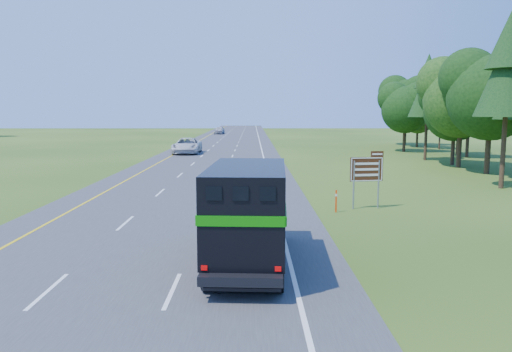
{
  "coord_description": "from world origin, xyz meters",
  "views": [
    {
      "loc": [
        4.19,
        -12.16,
        5.27
      ],
      "look_at": [
        4.39,
        14.47,
        1.84
      ],
      "focal_mm": 35.0,
      "sensor_mm": 36.0,
      "label": 1
    }
  ],
  "objects_px": {
    "white_suv": "(187,146)",
    "far_car": "(219,130)",
    "exit_sign": "(367,172)",
    "horse_truck": "(249,211)"
  },
  "relations": [
    {
      "from": "horse_truck",
      "to": "white_suv",
      "type": "bearing_deg",
      "value": 103.03
    },
    {
      "from": "far_car",
      "to": "horse_truck",
      "type": "bearing_deg",
      "value": -81.83
    },
    {
      "from": "far_car",
      "to": "exit_sign",
      "type": "xyz_separation_m",
      "value": [
        14.06,
        -92.06,
        1.12
      ]
    },
    {
      "from": "horse_truck",
      "to": "exit_sign",
      "type": "relative_size",
      "value": 2.52
    },
    {
      "from": "white_suv",
      "to": "far_car",
      "type": "xyz_separation_m",
      "value": [
        0.44,
        55.99,
        -0.1
      ]
    },
    {
      "from": "white_suv",
      "to": "exit_sign",
      "type": "distance_m",
      "value": 38.89
    },
    {
      "from": "horse_truck",
      "to": "far_car",
      "type": "height_order",
      "value": "horse_truck"
    },
    {
      "from": "horse_truck",
      "to": "exit_sign",
      "type": "height_order",
      "value": "horse_truck"
    },
    {
      "from": "far_car",
      "to": "exit_sign",
      "type": "height_order",
      "value": "exit_sign"
    },
    {
      "from": "far_car",
      "to": "exit_sign",
      "type": "bearing_deg",
      "value": -77.45
    }
  ]
}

